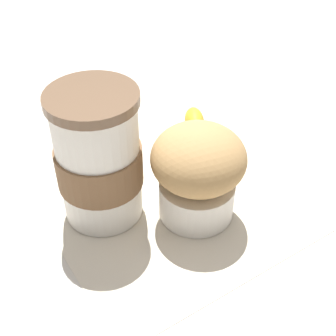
# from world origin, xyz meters

# --- Properties ---
(ground_plane) EXTENTS (3.00, 3.00, 0.00)m
(ground_plane) POSITION_xyz_m (0.00, 0.00, 0.00)
(ground_plane) COLOR beige
(paper_napkin) EXTENTS (0.28, 0.28, 0.00)m
(paper_napkin) POSITION_xyz_m (0.00, 0.00, 0.00)
(paper_napkin) COLOR beige
(paper_napkin) RESTS_ON ground_plane
(coffee_cup) EXTENTS (0.09, 0.09, 0.15)m
(coffee_cup) POSITION_xyz_m (-0.06, 0.04, 0.07)
(coffee_cup) COLOR silver
(coffee_cup) RESTS_ON paper_napkin
(muffin) EXTENTS (0.10, 0.10, 0.11)m
(muffin) POSITION_xyz_m (0.02, -0.03, 0.06)
(muffin) COLOR white
(muffin) RESTS_ON paper_napkin
(banana) EXTENTS (0.12, 0.11, 0.03)m
(banana) POSITION_xyz_m (0.08, 0.05, 0.02)
(banana) COLOR gold
(banana) RESTS_ON paper_napkin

